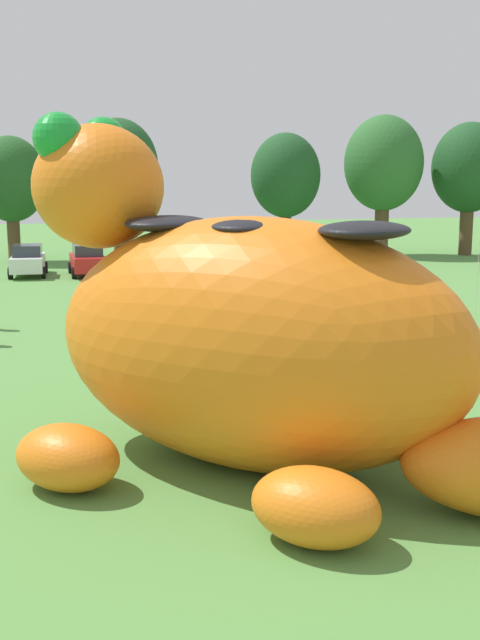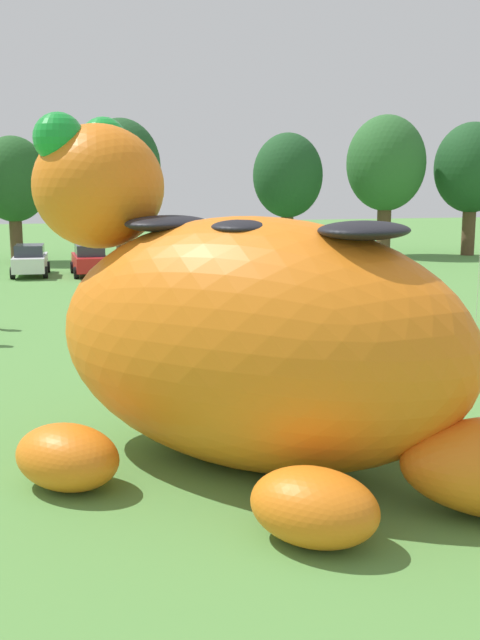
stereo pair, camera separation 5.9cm
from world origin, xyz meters
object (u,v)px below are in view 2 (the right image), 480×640
giant_inflatable_creature (255,340)px  car_red (90,260)px  car_white (30,260)px  spectator_by_cars (296,263)px  box_truck (209,244)px

giant_inflatable_creature → car_red: 29.57m
giant_inflatable_creature → car_white: (-4.41, 30.12, -1.54)m
giant_inflatable_creature → spectator_by_cars: (9.34, 25.29, -1.55)m
giant_inflatable_creature → car_white: size_ratio=2.87×
car_white → car_red: (3.18, -0.61, 0.00)m
car_white → box_truck: bearing=-3.6°
giant_inflatable_creature → car_red: (-1.22, 29.51, -1.54)m
giant_inflatable_creature → spectator_by_cars: giant_inflatable_creature is taller
giant_inflatable_creature → box_truck: 30.02m
car_white → box_truck: size_ratio=0.64×
car_white → giant_inflatable_creature: bearing=-81.7°
car_red → box_truck: size_ratio=0.64×
box_truck → spectator_by_cars: (3.84, -4.21, -0.75)m
car_white → spectator_by_cars: car_white is taller
box_truck → spectator_by_cars: box_truck is taller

